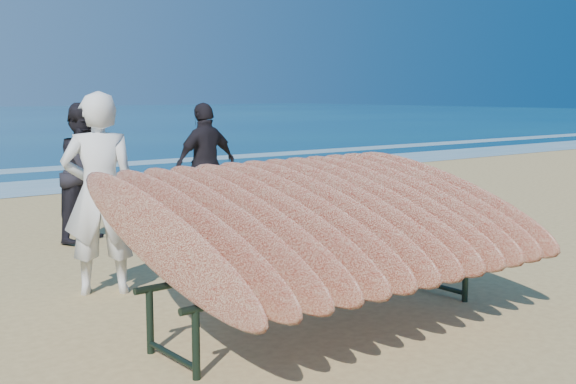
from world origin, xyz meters
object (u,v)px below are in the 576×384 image
surfboard_rack (326,218)px  person_white (100,194)px  person_dark_a (87,173)px  person_dark_b (206,164)px

surfboard_rack → person_white: person_white is taller
person_dark_a → person_white: bearing=-144.6°
person_white → person_dark_b: bearing=-110.4°
person_white → person_dark_b: person_white is taller
surfboard_rack → person_dark_a: (-0.20, 4.57, -0.00)m
person_dark_a → person_dark_b: 1.91m
person_white → person_dark_a: person_white is taller
surfboard_rack → person_white: (-1.09, 2.09, 0.07)m
surfboard_rack → person_dark_a: bearing=91.1°
person_white → person_dark_b: (2.79, 2.63, -0.08)m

